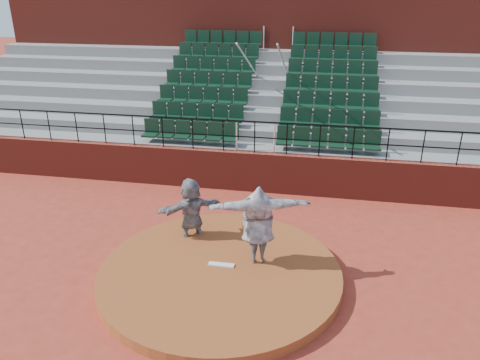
% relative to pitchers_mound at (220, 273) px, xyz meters
% --- Properties ---
extents(ground, '(90.00, 90.00, 0.00)m').
position_rel_pitchers_mound_xyz_m(ground, '(0.00, 0.00, -0.12)').
color(ground, '#A73725').
rests_on(ground, ground).
extents(pitchers_mound, '(5.50, 5.50, 0.25)m').
position_rel_pitchers_mound_xyz_m(pitchers_mound, '(0.00, 0.00, 0.00)').
color(pitchers_mound, '#9A4C22').
rests_on(pitchers_mound, ground).
extents(pitching_rubber, '(0.60, 0.15, 0.03)m').
position_rel_pitchers_mound_xyz_m(pitching_rubber, '(0.00, 0.15, 0.14)').
color(pitching_rubber, white).
rests_on(pitching_rubber, pitchers_mound).
extents(boundary_wall, '(24.00, 0.30, 1.30)m').
position_rel_pitchers_mound_xyz_m(boundary_wall, '(0.00, 5.00, 0.53)').
color(boundary_wall, maroon).
rests_on(boundary_wall, ground).
extents(wall_railing, '(24.04, 0.05, 1.03)m').
position_rel_pitchers_mound_xyz_m(wall_railing, '(0.00, 5.00, 1.90)').
color(wall_railing, black).
rests_on(wall_railing, boundary_wall).
extents(seating_deck, '(24.00, 5.97, 4.63)m').
position_rel_pitchers_mound_xyz_m(seating_deck, '(0.00, 8.65, 1.32)').
color(seating_deck, gray).
rests_on(seating_deck, ground).
extents(press_box_facade, '(24.00, 3.00, 7.10)m').
position_rel_pitchers_mound_xyz_m(press_box_facade, '(0.00, 12.60, 3.43)').
color(press_box_facade, maroon).
rests_on(press_box_facade, ground).
extents(pitcher, '(2.41, 1.24, 1.89)m').
position_rel_pitchers_mound_xyz_m(pitcher, '(0.78, 0.52, 1.07)').
color(pitcher, black).
rests_on(pitcher, pitchers_mound).
extents(fielder, '(1.68, 1.35, 1.79)m').
position_rel_pitchers_mound_xyz_m(fielder, '(-1.06, 1.43, 0.77)').
color(fielder, black).
rests_on(fielder, ground).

